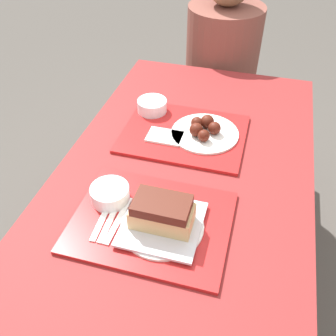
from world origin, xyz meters
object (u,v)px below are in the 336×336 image
Objects in this scene: brisket_sandwich_plate at (162,217)px; person_seated_across at (222,55)px; tray_near at (151,222)px; bowl_coleslaw_near at (110,193)px; wings_plate_far at (204,130)px; tray_far at (184,134)px; bowl_coleslaw_far at (152,105)px.

person_seated_across is (-0.03, 1.17, -0.08)m from brisket_sandwich_plate.
tray_near is at bearing 158.59° from brisket_sandwich_plate.
person_seated_across is at bearing 82.86° from bowl_coleslaw_near.
brisket_sandwich_plate is 1.18m from person_seated_across.
wings_plate_far is at bearing -85.75° from person_seated_across.
tray_far is 3.85× the size of bowl_coleslaw_far.
brisket_sandwich_plate reaches higher than tray_near.
tray_far is 1.91× the size of brisket_sandwich_plate.
person_seated_across is (0.02, 0.75, -0.04)m from tray_far.
tray_near is at bearing -88.49° from tray_far.
bowl_coleslaw_near is at bearing -117.08° from wings_plate_far.
tray_near is 0.15m from bowl_coleslaw_near.
tray_near is at bearing -97.99° from wings_plate_far.
brisket_sandwich_plate is 2.02× the size of bowl_coleslaw_far.
wings_plate_far is 0.31× the size of person_seated_across.
tray_far is 0.18m from bowl_coleslaw_far.
tray_near is 0.54m from bowl_coleslaw_far.
bowl_coleslaw_near is at bearing 161.57° from brisket_sandwich_plate.
bowl_coleslaw_far is (-0.02, 0.47, 0.00)m from bowl_coleslaw_near.
bowl_coleslaw_far is at bearing 107.16° from tray_near.
tray_far is at bearing 91.51° from tray_near.
tray_far is 0.56× the size of person_seated_across.
bowl_coleslaw_near is 0.18m from brisket_sandwich_plate.
wings_plate_far is (0.06, 0.42, 0.02)m from tray_near.
tray_far is 1.81× the size of wings_plate_far.
brisket_sandwich_plate is 0.44m from wings_plate_far.
brisket_sandwich_plate is at bearing -88.56° from person_seated_across.
bowl_coleslaw_far reaches higher than tray_far.
brisket_sandwich_plate is 0.95× the size of wings_plate_far.
tray_far is 0.43m from brisket_sandwich_plate.
bowl_coleslaw_near is 1.13m from person_seated_across.
tray_far is at bearing -34.42° from bowl_coleslaw_far.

